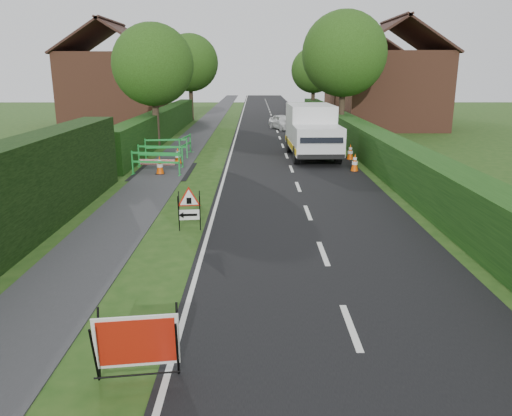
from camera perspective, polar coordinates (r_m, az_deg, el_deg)
name	(u,v)px	position (r m, az deg, el deg)	size (l,w,h in m)	color
ground	(214,271)	(10.90, -4.85, -7.14)	(120.00, 120.00, 0.00)	#1F4313
road_surface	(273,119)	(45.25, 1.91, 10.11)	(6.00, 90.00, 0.02)	black
footpath	(211,119)	(45.39, -5.15, 10.08)	(2.00, 90.00, 0.02)	#2D2D30
hedge_west_far	(163,138)	(32.83, -10.59, 7.85)	(1.00, 24.00, 1.80)	#14380F
hedge_east	(361,153)	(26.95, 11.93, 6.17)	(1.20, 50.00, 1.50)	#14380F
house_west	(115,88)	(41.50, -15.79, 13.09)	(7.50, 7.40, 7.88)	brown
house_east_a	(391,89)	(39.37, 15.12, 13.04)	(7.50, 7.40, 7.88)	brown
house_east_b	(364,84)	(53.22, 12.25, 13.70)	(7.50, 7.40, 7.88)	brown
tree_nw	(153,65)	(28.56, -11.68, 15.73)	(4.40, 4.40, 6.70)	#2D2116
tree_ne	(344,54)	(32.51, 10.04, 16.95)	(5.20, 5.20, 7.79)	#2D2116
tree_fw	(190,63)	(44.37, -7.56, 16.13)	(4.80, 4.80, 7.24)	#2D2116
tree_fe	(314,70)	(48.34, 6.62, 15.37)	(4.20, 4.20, 6.33)	#2D2116
red_rect_sign	(137,343)	(7.29, -13.45, -14.76)	(1.21, 0.83, 0.97)	black
triangle_sign	(188,206)	(13.34, -7.79, 0.27)	(0.77, 0.77, 1.03)	black
works_van	(312,130)	(25.03, 6.43, 8.83)	(2.35, 5.64, 2.54)	silver
traffic_cone_0	(355,163)	(21.74, 11.22, 5.11)	(0.38, 0.38, 0.79)	black
traffic_cone_1	(350,152)	(24.62, 10.72, 6.31)	(0.38, 0.38, 0.79)	black
traffic_cone_2	(329,145)	(26.68, 8.38, 7.10)	(0.38, 0.38, 0.79)	black
traffic_cone_3	(160,165)	(21.15, -10.94, 4.84)	(0.38, 0.38, 0.79)	black
traffic_cone_4	(178,156)	(23.42, -8.93, 5.94)	(0.38, 0.38, 0.79)	black
ped_barrier_0	(156,160)	(20.96, -11.41, 5.38)	(2.09, 0.64, 1.00)	#1A9233
ped_barrier_1	(160,153)	(22.73, -10.88, 6.18)	(2.09, 0.58, 1.00)	#1A9233
ped_barrier_2	(166,146)	(24.95, -10.23, 7.01)	(2.09, 0.63, 1.00)	#1A9233
ped_barrier_3	(185,143)	(25.70, -8.10, 7.34)	(0.63, 2.09, 1.00)	#1A9233
redwhite_plank	(158,173)	(21.60, -11.16, 3.99)	(1.50, 0.04, 0.25)	red
litter_can	(150,360)	(7.95, -12.06, -16.58)	(0.07, 0.07, 0.12)	#BF7F4C
hatchback_car	(283,122)	(37.21, 3.09, 9.78)	(1.28, 3.17, 1.08)	white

